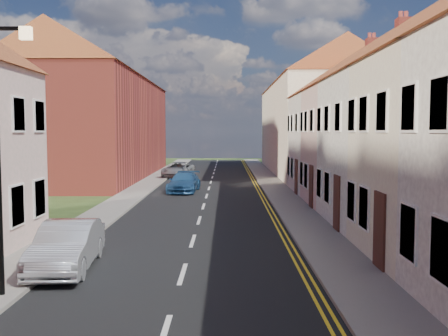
{
  "coord_description": "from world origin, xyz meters",
  "views": [
    {
      "loc": [
        1.16,
        9.01,
        3.79
      ],
      "look_at": [
        1.06,
        29.82,
        2.27
      ],
      "focal_mm": 40.0,
      "sensor_mm": 36.0,
      "label": 1
    }
  ],
  "objects": [
    {
      "name": "road",
      "position": [
        0.0,
        30.0,
        0.01
      ],
      "size": [
        7.0,
        90.0,
        0.02
      ],
      "primitive_type": "cube",
      "color": "black",
      "rests_on": "ground"
    },
    {
      "name": "pavement_left",
      "position": [
        -4.4,
        30.0,
        0.06
      ],
      "size": [
        1.8,
        90.0,
        0.12
      ],
      "primitive_type": "cube",
      "color": "gray",
      "rests_on": "ground"
    },
    {
      "name": "pavement_right",
      "position": [
        4.4,
        30.0,
        0.06
      ],
      "size": [
        1.8,
        90.0,
        0.12
      ],
      "primitive_type": "cube",
      "color": "gray",
      "rests_on": "ground"
    },
    {
      "name": "cottage_r_pink",
      "position": [
        9.3,
        28.9,
        4.47
      ],
      "size": [
        8.3,
        6.0,
        9.0
      ],
      "color": "white",
      "rests_on": "ground"
    },
    {
      "name": "cottage_r_white_far",
      "position": [
        9.3,
        34.3,
        4.48
      ],
      "size": [
        8.3,
        5.2,
        9.0
      ],
      "color": "#BAA093",
      "rests_on": "ground"
    },
    {
      "name": "cottage_r_cream_far",
      "position": [
        9.3,
        39.7,
        4.47
      ],
      "size": [
        8.3,
        6.0,
        9.0
      ],
      "color": "white",
      "rests_on": "ground"
    },
    {
      "name": "block_right_far",
      "position": [
        9.3,
        55.0,
        5.29
      ],
      "size": [
        8.3,
        24.2,
        10.5
      ],
      "color": "#EDE9C7",
      "rests_on": "ground"
    },
    {
      "name": "block_left_far",
      "position": [
        -9.3,
        50.0,
        5.29
      ],
      "size": [
        8.3,
        24.2,
        10.5
      ],
      "color": "maroon",
      "rests_on": "ground"
    },
    {
      "name": "lamppost",
      "position": [
        -3.81,
        20.0,
        3.54
      ],
      "size": [
        0.88,
        0.15,
        6.0
      ],
      "color": "black",
      "rests_on": "pavement_left"
    },
    {
      "name": "car_mid",
      "position": [
        -3.2,
        22.46,
        0.66
      ],
      "size": [
        1.69,
        4.08,
        1.31
      ],
      "primitive_type": "imported",
      "rotation": [
        0.0,
        0.0,
        0.08
      ],
      "color": "#B1B3BA",
      "rests_on": "ground"
    },
    {
      "name": "car_far",
      "position": [
        -1.5,
        40.12,
        0.61
      ],
      "size": [
        2.03,
        4.33,
        1.22
      ],
      "primitive_type": "imported",
      "rotation": [
        0.0,
        0.0,
        -0.08
      ],
      "color": "navy",
      "rests_on": "ground"
    },
    {
      "name": "car_distant",
      "position": [
        -2.8,
        50.0,
        0.64
      ],
      "size": [
        2.69,
        4.83,
        1.28
      ],
      "primitive_type": "imported",
      "rotation": [
        0.0,
        0.0,
        -0.13
      ],
      "color": "#95999C",
      "rests_on": "ground"
    }
  ]
}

